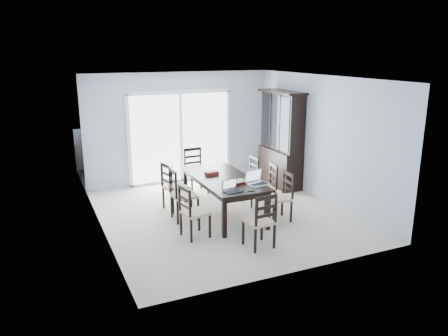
{
  "coord_description": "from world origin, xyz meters",
  "views": [
    {
      "loc": [
        -3.21,
        -7.25,
        3.08
      ],
      "look_at": [
        0.02,
        0.0,
        0.93
      ],
      "focal_mm": 35.0,
      "sensor_mm": 36.0,
      "label": 1
    }
  ],
  "objects_px": {
    "game_box": "(212,173)",
    "chair_right_mid": "(268,182)",
    "cell_phone": "(251,191)",
    "chair_end_near": "(262,216)",
    "hot_tub": "(132,154)",
    "laptop_silver": "(258,182)",
    "chair_end_far": "(195,165)",
    "china_hutch": "(281,140)",
    "laptop_dark": "(233,189)",
    "chair_right_far": "(250,173)",
    "chair_right_near": "(283,191)",
    "chair_left_mid": "(179,189)",
    "dining_table": "(223,181)",
    "chair_left_far": "(172,182)",
    "chair_left_near": "(190,206)"
  },
  "relations": [
    {
      "from": "china_hutch",
      "to": "chair_left_far",
      "type": "bearing_deg",
      "value": -167.68
    },
    {
      "from": "chair_end_near",
      "to": "chair_left_far",
      "type": "bearing_deg",
      "value": 104.17
    },
    {
      "from": "china_hutch",
      "to": "chair_left_mid",
      "type": "relative_size",
      "value": 1.9
    },
    {
      "from": "chair_left_far",
      "to": "game_box",
      "type": "relative_size",
      "value": 4.31
    },
    {
      "from": "dining_table",
      "to": "cell_phone",
      "type": "height_order",
      "value": "cell_phone"
    },
    {
      "from": "chair_left_near",
      "to": "chair_end_near",
      "type": "bearing_deg",
      "value": 36.53
    },
    {
      "from": "chair_left_near",
      "to": "chair_right_near",
      "type": "bearing_deg",
      "value": 82.86
    },
    {
      "from": "china_hutch",
      "to": "laptop_silver",
      "type": "relative_size",
      "value": 5.37
    },
    {
      "from": "china_hutch",
      "to": "hot_tub",
      "type": "distance_m",
      "value": 3.84
    },
    {
      "from": "chair_right_near",
      "to": "cell_phone",
      "type": "height_order",
      "value": "chair_right_near"
    },
    {
      "from": "cell_phone",
      "to": "chair_left_mid",
      "type": "bearing_deg",
      "value": 149.36
    },
    {
      "from": "dining_table",
      "to": "chair_left_mid",
      "type": "bearing_deg",
      "value": 175.53
    },
    {
      "from": "china_hutch",
      "to": "laptop_dark",
      "type": "height_order",
      "value": "china_hutch"
    },
    {
      "from": "cell_phone",
      "to": "chair_end_near",
      "type": "bearing_deg",
      "value": -85.81
    },
    {
      "from": "chair_end_near",
      "to": "chair_right_mid",
      "type": "bearing_deg",
      "value": 52.64
    },
    {
      "from": "dining_table",
      "to": "chair_right_near",
      "type": "height_order",
      "value": "chair_right_near"
    },
    {
      "from": "chair_end_near",
      "to": "cell_phone",
      "type": "height_order",
      "value": "chair_end_near"
    },
    {
      "from": "chair_left_near",
      "to": "chair_left_far",
      "type": "relative_size",
      "value": 0.96
    },
    {
      "from": "laptop_silver",
      "to": "hot_tub",
      "type": "distance_m",
      "value": 4.53
    },
    {
      "from": "chair_right_near",
      "to": "game_box",
      "type": "height_order",
      "value": "chair_right_near"
    },
    {
      "from": "china_hutch",
      "to": "chair_end_near",
      "type": "xyz_separation_m",
      "value": [
        -2.07,
        -2.88,
        -0.51
      ]
    },
    {
      "from": "china_hutch",
      "to": "chair_left_near",
      "type": "xyz_separation_m",
      "value": [
        -2.97,
        -2.02,
        -0.51
      ]
    },
    {
      "from": "chair_right_mid",
      "to": "chair_left_far",
      "type": "bearing_deg",
      "value": 77.21
    },
    {
      "from": "chair_end_near",
      "to": "laptop_silver",
      "type": "bearing_deg",
      "value": 60.52
    },
    {
      "from": "chair_end_far",
      "to": "china_hutch",
      "type": "bearing_deg",
      "value": 166.92
    },
    {
      "from": "game_box",
      "to": "chair_right_mid",
      "type": "bearing_deg",
      "value": -18.75
    },
    {
      "from": "chair_right_mid",
      "to": "chair_end_far",
      "type": "xyz_separation_m",
      "value": [
        -0.91,
        1.72,
        0.03
      ]
    },
    {
      "from": "china_hutch",
      "to": "game_box",
      "type": "relative_size",
      "value": 8.53
    },
    {
      "from": "chair_right_mid",
      "to": "laptop_dark",
      "type": "distance_m",
      "value": 1.38
    },
    {
      "from": "dining_table",
      "to": "chair_end_near",
      "type": "xyz_separation_m",
      "value": [
        -0.05,
        -1.63,
        -0.11
      ]
    },
    {
      "from": "laptop_silver",
      "to": "hot_tub",
      "type": "bearing_deg",
      "value": 96.74
    },
    {
      "from": "chair_left_near",
      "to": "hot_tub",
      "type": "xyz_separation_m",
      "value": [
        -0.01,
        4.39,
        -0.06
      ]
    },
    {
      "from": "chair_right_mid",
      "to": "laptop_dark",
      "type": "bearing_deg",
      "value": 134.3
    },
    {
      "from": "chair_left_mid",
      "to": "game_box",
      "type": "height_order",
      "value": "chair_left_mid"
    },
    {
      "from": "chair_right_far",
      "to": "hot_tub",
      "type": "xyz_separation_m",
      "value": [
        -1.88,
        2.93,
        -0.05
      ]
    },
    {
      "from": "chair_left_far",
      "to": "chair_right_mid",
      "type": "height_order",
      "value": "chair_left_far"
    },
    {
      "from": "chair_end_far",
      "to": "laptop_silver",
      "type": "height_order",
      "value": "chair_end_far"
    },
    {
      "from": "china_hutch",
      "to": "chair_left_far",
      "type": "xyz_separation_m",
      "value": [
        -2.85,
        -0.62,
        -0.48
      ]
    },
    {
      "from": "chair_right_mid",
      "to": "dining_table",
      "type": "bearing_deg",
      "value": 93.25
    },
    {
      "from": "chair_end_far",
      "to": "game_box",
      "type": "distance_m",
      "value": 1.38
    },
    {
      "from": "chair_left_near",
      "to": "chair_end_far",
      "type": "xyz_separation_m",
      "value": [
        0.96,
        2.37,
        0.04
      ]
    },
    {
      "from": "china_hutch",
      "to": "chair_left_near",
      "type": "distance_m",
      "value": 3.62
    },
    {
      "from": "cell_phone",
      "to": "hot_tub",
      "type": "height_order",
      "value": "hot_tub"
    },
    {
      "from": "chair_right_near",
      "to": "game_box",
      "type": "distance_m",
      "value": 1.42
    },
    {
      "from": "chair_left_near",
      "to": "chair_right_mid",
      "type": "height_order",
      "value": "chair_right_mid"
    },
    {
      "from": "china_hutch",
      "to": "chair_end_far",
      "type": "distance_m",
      "value": 2.09
    },
    {
      "from": "chair_end_near",
      "to": "laptop_silver",
      "type": "xyz_separation_m",
      "value": [
        0.43,
        0.93,
        0.25
      ]
    },
    {
      "from": "chair_left_mid",
      "to": "hot_tub",
      "type": "relative_size",
      "value": 0.59
    },
    {
      "from": "chair_right_far",
      "to": "china_hutch",
      "type": "bearing_deg",
      "value": -62.44
    },
    {
      "from": "chair_left_far",
      "to": "hot_tub",
      "type": "relative_size",
      "value": 0.57
    }
  ]
}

